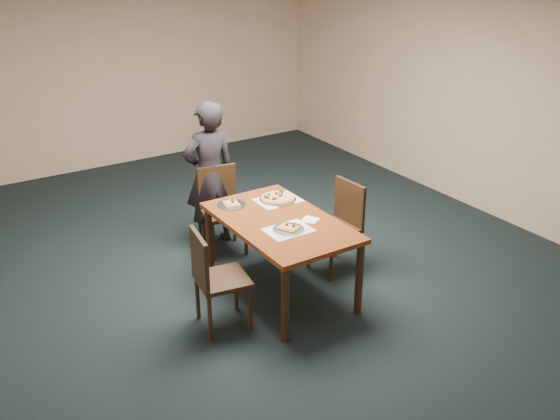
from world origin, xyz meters
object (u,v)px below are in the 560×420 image
dining_table (280,229)px  diner (209,174)px  pizza_pan (278,198)px  slice_plate_near (288,229)px  chair_right (340,221)px  slice_plate_far (232,204)px  chair_far (221,204)px  chair_left (213,275)px

dining_table → diner: diner is taller
dining_table → diner: bearing=93.1°
diner → pizza_pan: diner is taller
dining_table → slice_plate_near: slice_plate_near is taller
chair_right → slice_plate_far: bearing=-117.9°
dining_table → slice_plate_far: (-0.21, 0.53, 0.10)m
chair_far → chair_left: size_ratio=1.00×
chair_far → dining_table: bearing=-78.2°
pizza_pan → dining_table: bearing=-119.8°
dining_table → chair_left: (-0.79, -0.19, -0.14)m
diner → chair_right: bearing=127.3°
chair_right → diner: size_ratio=0.57×
dining_table → chair_far: chair_far is taller
dining_table → slice_plate_near: (-0.05, -0.22, 0.11)m
chair_right → pizza_pan: chair_right is taller
chair_left → pizza_pan: 1.20m
chair_far → chair_left: (-0.74, -1.28, 0.00)m
diner → slice_plate_near: size_ratio=5.69×
dining_table → chair_right: (0.77, 0.08, -0.14)m
dining_table → diner: 1.29m
dining_table → pizza_pan: 0.48m
pizza_pan → slice_plate_near: size_ratio=1.29×
diner → pizza_pan: bearing=111.1°
chair_right → slice_plate_far: (-0.98, 0.45, 0.25)m
slice_plate_far → chair_left: bearing=-128.5°
pizza_pan → slice_plate_near: pizza_pan is taller
chair_far → diner: 0.34m
chair_right → slice_plate_near: (-0.82, -0.30, 0.25)m
dining_table → chair_left: size_ratio=1.65×
chair_right → slice_plate_near: size_ratio=3.25×
diner → slice_plate_near: (0.02, -1.50, -0.03)m
dining_table → pizza_pan: (0.23, 0.40, 0.12)m
chair_right → chair_left: bearing=-83.4°
chair_far → slice_plate_near: bearing=-80.8°
slice_plate_far → slice_plate_near: bearing=-77.6°
chair_far → diner: (-0.02, 0.19, 0.28)m
chair_left → chair_right: size_ratio=1.00×
chair_right → diner: (-0.84, 1.20, 0.28)m
diner → slice_plate_far: bearing=81.6°
dining_table → slice_plate_near: 0.24m
dining_table → chair_right: size_ratio=1.65×
diner → slice_plate_far: diner is taller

